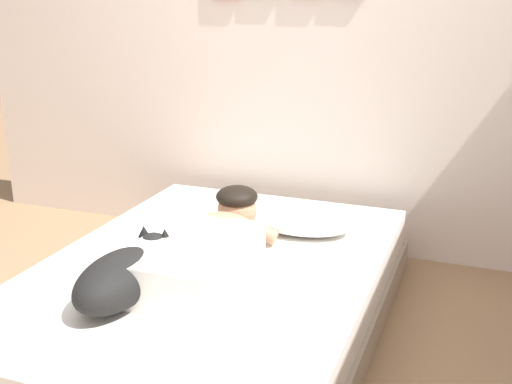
{
  "coord_description": "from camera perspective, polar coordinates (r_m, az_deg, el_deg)",
  "views": [
    {
      "loc": [
        1.14,
        -2.03,
        1.49
      ],
      "look_at": [
        0.14,
        0.62,
        0.59
      ],
      "focal_mm": 44.41,
      "sensor_mm": 36.0,
      "label": 1
    }
  ],
  "objects": [
    {
      "name": "back_wall",
      "position": [
        3.74,
        2.97,
        14.0
      ],
      "size": [
        4.19,
        0.12,
        2.5
      ],
      "color": "silver",
      "rests_on": "ground"
    },
    {
      "name": "cell_phone",
      "position": [
        2.72,
        -7.66,
        -7.48
      ],
      "size": [
        0.07,
        0.14,
        0.01
      ],
      "primitive_type": "cube",
      "color": "black",
      "rests_on": "bed"
    },
    {
      "name": "ground_plane",
      "position": [
        2.77,
        -7.56,
        -15.08
      ],
      "size": [
        12.39,
        12.39,
        0.0
      ],
      "primitive_type": "plane",
      "color": "#8C6B4C"
    },
    {
      "name": "dog",
      "position": [
        2.52,
        -11.82,
        -7.37
      ],
      "size": [
        0.26,
        0.57,
        0.21
      ],
      "color": "black",
      "rests_on": "bed"
    },
    {
      "name": "person_lying",
      "position": [
        2.73,
        -4.61,
        -4.9
      ],
      "size": [
        0.43,
        0.92,
        0.27
      ],
      "color": "white",
      "rests_on": "bed"
    },
    {
      "name": "pillow",
      "position": [
        3.17,
        4.08,
        -2.62
      ],
      "size": [
        0.52,
        0.32,
        0.11
      ],
      "primitive_type": "ellipsoid",
      "color": "white",
      "rests_on": "bed"
    },
    {
      "name": "coffee_cup",
      "position": [
        3.22,
        2.0,
        -2.59
      ],
      "size": [
        0.12,
        0.09,
        0.07
      ],
      "color": "teal",
      "rests_on": "bed"
    },
    {
      "name": "bed",
      "position": [
        2.9,
        -4.11,
        -9.53
      ],
      "size": [
        1.47,
        2.1,
        0.34
      ],
      "color": "gray",
      "rests_on": "ground"
    }
  ]
}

